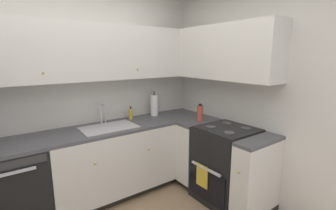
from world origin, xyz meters
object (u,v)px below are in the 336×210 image
dishwasher (14,189)px  oil_bottle (200,113)px  oven_range (226,164)px  soap_bottle (131,114)px  paper_towel_roll (154,105)px

dishwasher → oil_bottle: bearing=-11.7°
oven_range → soap_bottle: (-0.71, 1.06, 0.51)m
oven_range → paper_towel_roll: size_ratio=2.92×
soap_bottle → oil_bottle: size_ratio=0.77×
soap_bottle → oil_bottle: 0.92m
oil_bottle → soap_bottle: bearing=138.3°
dishwasher → soap_bottle: 1.50m
dishwasher → oil_bottle: 2.20m
dishwasher → paper_towel_roll: (1.75, 0.16, 0.61)m
dishwasher → soap_bottle: bearing=7.4°
dishwasher → paper_towel_roll: 1.86m
dishwasher → paper_towel_roll: size_ratio=2.40×
dishwasher → soap_bottle: size_ratio=4.94×
oil_bottle → dishwasher: bearing=168.3°
oven_range → paper_towel_roll: paper_towel_roll is taller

